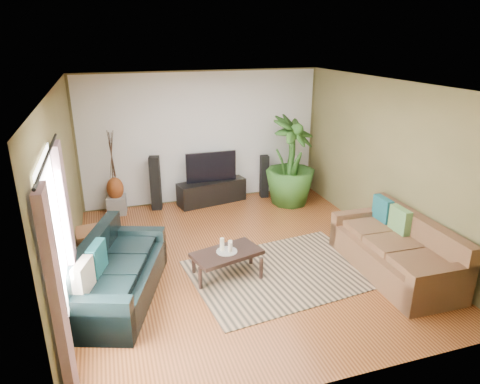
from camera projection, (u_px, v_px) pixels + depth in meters
name	position (u px, v px, depth m)	size (l,w,h in m)	color
floor	(244.00, 258.00, 6.83)	(5.50, 5.50, 0.00)	#9A5127
ceiling	(244.00, 85.00, 5.90)	(5.50, 5.50, 0.00)	white
wall_back	(203.00, 138.00, 8.82)	(5.00, 5.00, 0.00)	brown
wall_front	(338.00, 267.00, 3.90)	(5.00, 5.00, 0.00)	brown
wall_left	(65.00, 195.00, 5.65)	(5.50, 5.50, 0.00)	brown
wall_right	(387.00, 163.00, 7.08)	(5.50, 5.50, 0.00)	brown
backwall_panel	(203.00, 138.00, 8.81)	(4.90, 4.90, 0.00)	white
window_pane	(56.00, 245.00, 4.21)	(1.80, 1.80, 0.00)	white
curtain_near	(59.00, 309.00, 3.64)	(0.08, 0.35, 2.20)	gray
curtain_far	(69.00, 235.00, 4.98)	(0.08, 0.35, 2.20)	gray
curtain_rod	(47.00, 156.00, 3.91)	(0.03, 0.03, 1.90)	black
sofa_left	(119.00, 270.00, 5.65)	(2.00, 0.86, 0.85)	black
sofa_right	(394.00, 246.00, 6.28)	(2.13, 0.96, 0.85)	brown
area_rug	(283.00, 272.00, 6.40)	(2.65, 1.88, 0.01)	tan
coffee_table	(227.00, 264.00, 6.25)	(0.98, 0.53, 0.40)	black
candle_tray	(227.00, 251.00, 6.17)	(0.30, 0.30, 0.01)	#979791
candle_tall	(222.00, 244.00, 6.15)	(0.06, 0.06, 0.20)	white
candle_mid	(230.00, 247.00, 6.12)	(0.06, 0.06, 0.15)	silver
candle_short	(230.00, 245.00, 6.22)	(0.06, 0.06, 0.12)	beige
tv_stand	(212.00, 192.00, 9.01)	(1.43, 0.43, 0.48)	black
television	(211.00, 167.00, 8.82)	(1.05, 0.06, 0.62)	black
speaker_left	(156.00, 183.00, 8.58)	(0.20, 0.22, 1.10)	black
speaker_right	(264.00, 176.00, 9.27)	(0.17, 0.19, 0.93)	black
potted_plant	(291.00, 161.00, 8.74)	(1.02, 1.02, 1.83)	#26511B
plant_pot	(289.00, 197.00, 9.01)	(0.34, 0.34, 0.26)	black
pedestal	(117.00, 205.00, 8.48)	(0.36, 0.36, 0.36)	gray
vase	(115.00, 189.00, 8.36)	(0.33, 0.33, 0.46)	brown
side_table	(94.00, 245.00, 6.67)	(0.50, 0.50, 0.53)	brown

